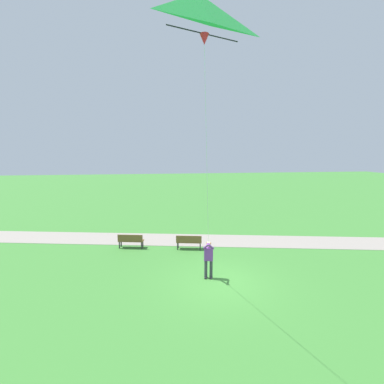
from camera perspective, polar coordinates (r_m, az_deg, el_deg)
ground_plane at (r=12.47m, az=5.97°, el=-18.75°), size 120.00×120.00×0.00m
walkway_path at (r=17.71m, az=-5.23°, el=-10.24°), size 8.54×31.86×0.02m
person_kite_flyer at (r=12.27m, az=3.61°, el=-13.80°), size 0.63×0.51×1.83m
flying_kite at (r=6.86m, az=1.49°, el=32.82°), size 5.17×2.21×7.33m
park_bench_near_walkway at (r=15.82m, az=-0.67°, el=-10.61°), size 0.72×1.56×0.88m
park_bench_far_walkway at (r=16.42m, az=-13.15°, el=-10.11°), size 0.72×1.56×0.88m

